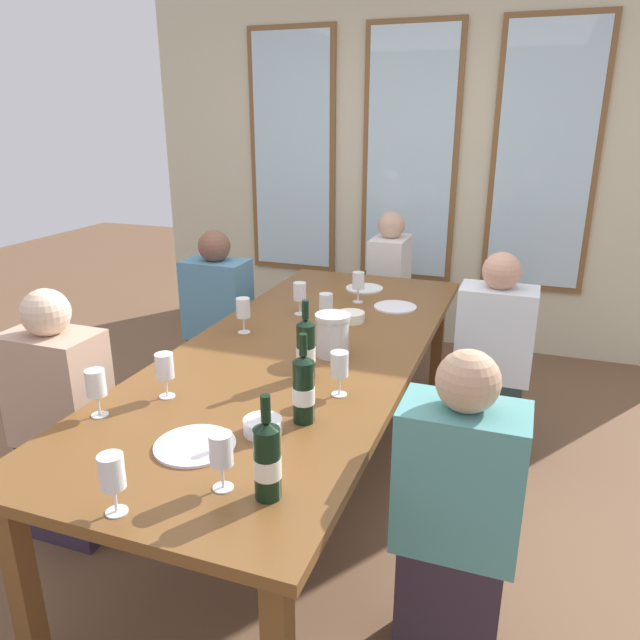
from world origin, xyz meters
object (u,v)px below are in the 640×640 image
at_px(tasting_bowl_1, 263,426).
at_px(wine_glass_5, 326,305).
at_px(white_plate_1, 395,307).
at_px(dining_table, 301,359).
at_px(wine_glass_4, 112,473).
at_px(wine_glass_3, 300,292).
at_px(seated_person_0, 219,325).
at_px(wine_bottle_0, 306,348).
at_px(wine_glass_2, 339,366).
at_px(wine_bottle_1, 267,460).
at_px(wine_bottle_2, 304,389).
at_px(white_plate_0, 364,288).
at_px(wine_glass_1, 221,451).
at_px(wine_glass_8, 243,310).
at_px(seated_person_4, 389,293).
at_px(tasting_bowl_0, 351,317).
at_px(seated_person_1, 492,363).
at_px(metal_pitcher, 333,335).
at_px(seated_person_3, 456,522).
at_px(seated_person_2, 63,424).
at_px(white_plate_2, 195,445).
at_px(wine_glass_0, 165,368).
at_px(wine_glass_6, 96,385).

height_order(tasting_bowl_1, wine_glass_5, wine_glass_5).
xyz_separation_m(white_plate_1, wine_glass_5, (-0.25, -0.43, 0.11)).
distance_m(dining_table, wine_glass_4, 1.30).
relative_size(wine_glass_3, seated_person_0, 0.16).
xyz_separation_m(wine_bottle_0, wine_glass_2, (0.18, -0.11, -0.01)).
bearing_deg(wine_bottle_1, wine_bottle_2, 98.51).
relative_size(white_plate_0, wine_bottle_1, 0.73).
relative_size(wine_bottle_0, wine_glass_1, 1.87).
distance_m(wine_glass_8, seated_person_0, 0.83).
bearing_deg(white_plate_1, seated_person_4, 105.24).
relative_size(tasting_bowl_0, seated_person_1, 0.13).
relative_size(wine_glass_5, seated_person_0, 0.16).
height_order(wine_glass_2, wine_glass_5, same).
xyz_separation_m(wine_glass_3, wine_glass_8, (-0.15, -0.35, -0.00)).
height_order(dining_table, white_plate_1, white_plate_1).
height_order(metal_pitcher, seated_person_4, seated_person_4).
bearing_deg(wine_glass_8, wine_glass_4, -77.17).
distance_m(wine_bottle_2, seated_person_0, 1.74).
distance_m(tasting_bowl_0, tasting_bowl_1, 1.20).
distance_m(wine_glass_1, seated_person_3, 0.79).
distance_m(tasting_bowl_0, seated_person_4, 1.32).
distance_m(tasting_bowl_1, seated_person_1, 1.57).
bearing_deg(wine_glass_4, wine_glass_2, 68.98).
bearing_deg(tasting_bowl_0, seated_person_2, -130.63).
bearing_deg(seated_person_0, wine_glass_1, -60.37).
relative_size(white_plate_1, seated_person_4, 0.21).
xyz_separation_m(wine_glass_4, seated_person_1, (0.84, 1.93, -0.34)).
xyz_separation_m(wine_glass_8, seated_person_2, (-0.48, -0.73, -0.33)).
distance_m(tasting_bowl_1, wine_glass_4, 0.56).
xyz_separation_m(tasting_bowl_1, wine_glass_1, (0.03, -0.32, 0.10)).
relative_size(white_plate_2, wine_glass_3, 1.50).
height_order(white_plate_2, seated_person_1, seated_person_1).
distance_m(wine_glass_0, seated_person_3, 1.15).
bearing_deg(wine_glass_8, tasting_bowl_1, -59.69).
distance_m(wine_glass_2, wine_glass_5, 0.77).
bearing_deg(metal_pitcher, tasting_bowl_1, -89.88).
relative_size(wine_glass_8, seated_person_2, 0.16).
bearing_deg(wine_bottle_1, tasting_bowl_1, 117.45).
height_order(wine_bottle_2, seated_person_2, seated_person_2).
bearing_deg(white_plate_0, metal_pitcher, -81.59).
xyz_separation_m(wine_bottle_0, seated_person_3, (0.67, -0.43, -0.34)).
bearing_deg(white_plate_2, seated_person_4, 90.01).
relative_size(wine_bottle_2, wine_glass_6, 1.85).
bearing_deg(wine_bottle_0, white_plate_0, 95.74).
height_order(white_plate_0, wine_glass_2, wine_glass_2).
bearing_deg(metal_pitcher, white_plate_0, 98.41).
height_order(white_plate_1, metal_pitcher, metal_pitcher).
bearing_deg(seated_person_4, wine_glass_3, -98.18).
height_order(white_plate_1, white_plate_2, same).
relative_size(metal_pitcher, wine_bottle_1, 0.61).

